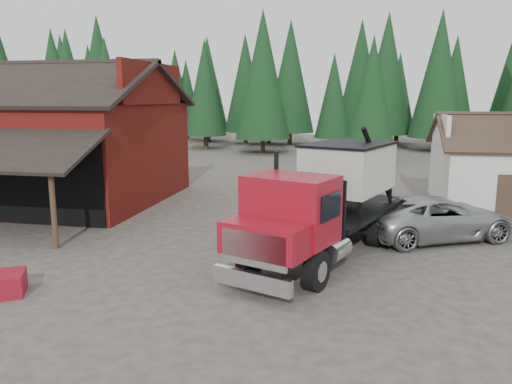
# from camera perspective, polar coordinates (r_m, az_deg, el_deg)

# --- Properties ---
(ground) EXTENTS (120.00, 120.00, 0.00)m
(ground) POSITION_cam_1_polar(r_m,az_deg,el_deg) (15.21, -8.11, -9.91)
(ground) COLOR #3E3831
(ground) RESTS_ON ground
(red_barn) EXTENTS (12.80, 13.63, 7.18)m
(red_barn) POSITION_cam_1_polar(r_m,az_deg,el_deg) (28.30, -22.85, 4.57)
(red_barn) COLOR #611510
(red_barn) RESTS_ON ground
(conifer_backdrop) EXTENTS (76.00, 16.00, 16.00)m
(conifer_backdrop) POSITION_cam_1_polar(r_m,az_deg,el_deg) (55.86, 6.35, 5.25)
(conifer_backdrop) COLOR black
(conifer_backdrop) RESTS_ON ground
(near_pine_a) EXTENTS (4.40, 4.40, 11.40)m
(near_pine_a) POSITION_cam_1_polar(r_m,az_deg,el_deg) (49.34, -22.06, 11.25)
(near_pine_a) COLOR #382619
(near_pine_a) RESTS_ON ground
(near_pine_b) EXTENTS (3.96, 3.96, 10.40)m
(near_pine_b) POSITION_cam_1_polar(r_m,az_deg,el_deg) (43.41, 13.13, 11.25)
(near_pine_b) COLOR #382619
(near_pine_b) RESTS_ON ground
(near_pine_d) EXTENTS (5.28, 5.28, 13.40)m
(near_pine_d) POSITION_cam_1_polar(r_m,az_deg,el_deg) (48.25, 0.80, 13.24)
(near_pine_d) COLOR #382619
(near_pine_d) RESTS_ON ground
(feed_truck) EXTENTS (5.83, 9.83, 4.32)m
(feed_truck) POSITION_cam_1_polar(r_m,az_deg,el_deg) (17.05, 8.35, -0.59)
(feed_truck) COLOR black
(feed_truck) RESTS_ON ground
(silver_car) EXTENTS (6.55, 5.07, 1.65)m
(silver_car) POSITION_cam_1_polar(r_m,az_deg,el_deg) (20.26, 20.03, -2.76)
(silver_car) COLOR #A9ADB1
(silver_car) RESTS_ON ground
(equip_box) EXTENTS (1.14, 1.30, 0.60)m
(equip_box) POSITION_cam_1_polar(r_m,az_deg,el_deg) (15.54, -26.21, -9.33)
(equip_box) COLOR maroon
(equip_box) RESTS_ON ground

